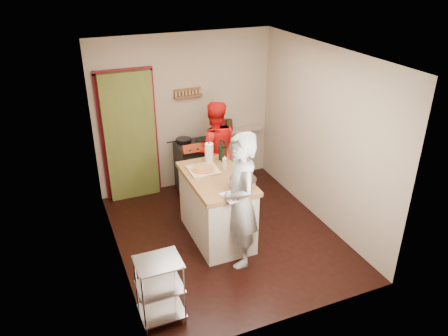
{
  "coord_description": "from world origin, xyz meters",
  "views": [
    {
      "loc": [
        -2.05,
        -4.83,
        3.68
      ],
      "look_at": [
        -0.03,
        0.0,
        1.09
      ],
      "focal_mm": 35.0,
      "sensor_mm": 36.0,
      "label": 1
    }
  ],
  "objects_px": {
    "wire_shelving": "(160,287)",
    "person_red": "(214,150)",
    "stove": "(196,167)",
    "island": "(217,205)",
    "person_stripe": "(240,201)"
  },
  "relations": [
    {
      "from": "stove",
      "to": "person_red",
      "type": "distance_m",
      "value": 0.5
    },
    {
      "from": "stove",
      "to": "wire_shelving",
      "type": "bearing_deg",
      "value": -116.85
    },
    {
      "from": "island",
      "to": "person_stripe",
      "type": "relative_size",
      "value": 0.77
    },
    {
      "from": "stove",
      "to": "person_stripe",
      "type": "distance_m",
      "value": 2.06
    },
    {
      "from": "stove",
      "to": "person_stripe",
      "type": "bearing_deg",
      "value": -92.89
    },
    {
      "from": "wire_shelving",
      "to": "person_stripe",
      "type": "xyz_separation_m",
      "value": [
        1.23,
        0.62,
        0.47
      ]
    },
    {
      "from": "stove",
      "to": "wire_shelving",
      "type": "relative_size",
      "value": 1.26
    },
    {
      "from": "stove",
      "to": "wire_shelving",
      "type": "height_order",
      "value": "stove"
    },
    {
      "from": "island",
      "to": "person_red",
      "type": "bearing_deg",
      "value": 69.99
    },
    {
      "from": "stove",
      "to": "person_red",
      "type": "relative_size",
      "value": 0.62
    },
    {
      "from": "stove",
      "to": "island",
      "type": "bearing_deg",
      "value": -97.03
    },
    {
      "from": "person_stripe",
      "to": "person_red",
      "type": "distance_m",
      "value": 1.82
    },
    {
      "from": "island",
      "to": "person_stripe",
      "type": "height_order",
      "value": "person_stripe"
    },
    {
      "from": "wire_shelving",
      "to": "person_red",
      "type": "bearing_deg",
      "value": 56.61
    },
    {
      "from": "person_red",
      "to": "island",
      "type": "bearing_deg",
      "value": 80.36
    }
  ]
}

